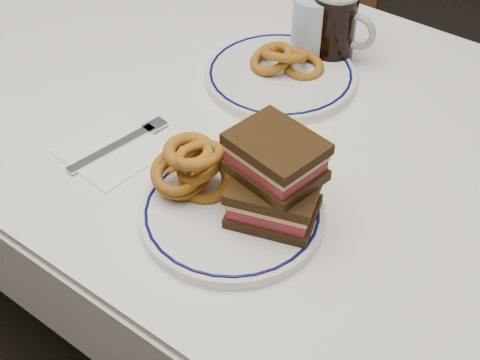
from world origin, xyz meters
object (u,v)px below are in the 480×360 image
Objects in this scene: main_plate at (232,213)px; beer_mug at (335,26)px; reuben_sandwich at (275,179)px; chair_far at (306,45)px; far_plate at (280,75)px.

main_plate is 1.91× the size of beer_mug.
main_plate is 1.79× the size of reuben_sandwich.
chair_far is at bearing 115.19° from main_plate.
chair_far is at bearing 126.24° from beer_mug.
reuben_sandwich is (0.05, 0.03, 0.07)m from main_plate.
chair_far is 0.98m from reuben_sandwich.
reuben_sandwich is 0.35m from far_plate.
main_plate is 0.35m from far_plate.
reuben_sandwich is 1.07× the size of beer_mug.
main_plate is 0.45m from beer_mug.
chair_far is 3.28× the size of far_plate.
far_plate is (-0.18, 0.29, -0.07)m from reuben_sandwich.
main_plate is 0.97× the size of far_plate.
chair_far is at bearing 116.39° from far_plate.
chair_far is 0.64m from far_plate.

